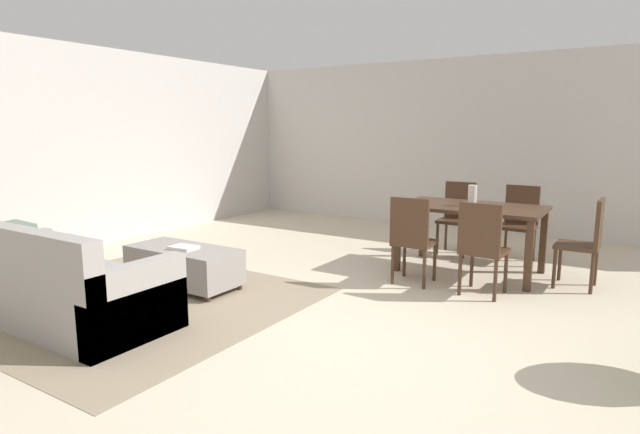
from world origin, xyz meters
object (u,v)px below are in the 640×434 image
ottoman_table (184,264)px  vase_centerpiece (472,196)px  dining_table (471,214)px  dining_chair_near_left (412,236)px  dining_chair_head_east (587,238)px  couch (58,288)px  dining_chair_near_right (482,244)px  dining_chair_far_left (458,213)px  dining_chair_far_right (519,219)px  book_on_ottoman (184,248)px

ottoman_table → vase_centerpiece: (2.31, 2.09, 0.64)m
dining_table → dining_chair_near_left: size_ratio=1.67×
dining_table → dining_chair_head_east: bearing=0.7°
couch → vase_centerpiece: (2.47, 3.33, 0.59)m
couch → dining_chair_near_right: bearing=42.4°
dining_chair_far_left → dining_chair_far_right: same height
dining_chair_far_right → book_on_ottoman: (-2.58, -3.00, -0.09)m
dining_table → vase_centerpiece: size_ratio=6.63×
couch → vase_centerpiece: vase_centerpiece is taller
couch → book_on_ottoman: 1.22m
ottoman_table → book_on_ottoman: size_ratio=4.61×
book_on_ottoman → couch: bearing=-100.6°
dining_chair_near_left → dining_chair_far_left: 1.64m
couch → dining_chair_near_left: 3.32m
dining_chair_near_right → couch: bearing=-137.6°
dining_chair_near_left → dining_chair_far_left: (-0.05, 1.64, 0.00)m
dining_chair_head_east → book_on_ottoman: dining_chair_head_east is taller
dining_chair_near_right → dining_chair_far_right: size_ratio=1.00×
dining_chair_far_right → vase_centerpiece: 1.00m
dining_table → dining_chair_near_right: size_ratio=1.67×
couch → dining_chair_far_left: dining_chair_far_left is taller
vase_centerpiece → dining_chair_near_left: bearing=-116.0°
dining_chair_far_left → vase_centerpiece: vase_centerpiece is taller
couch → dining_chair_far_right: size_ratio=2.19×
ottoman_table → book_on_ottoman: 0.21m
dining_chair_near_right → dining_chair_head_east: size_ratio=1.00×
couch → dining_table: bearing=53.9°
ottoman_table → dining_chair_near_right: dining_chair_near_right is taller
ottoman_table → dining_table: size_ratio=0.78×
couch → book_on_ottoman: bearing=79.4°
dining_chair_near_left → dining_chair_near_right: (0.71, 0.00, 0.00)m
dining_chair_near_right → book_on_ottoman: (-2.58, -1.37, -0.09)m
dining_table → vase_centerpiece: vase_centerpiece is taller
dining_chair_near_right → dining_chair_head_east: 1.16m
couch → book_on_ottoman: couch is taller
dining_table → dining_chair_near_left: 0.90m
ottoman_table → dining_chair_near_right: 2.97m
dining_chair_near_right → book_on_ottoman: size_ratio=3.54×
couch → dining_chair_head_east: 4.97m
dining_chair_near_right → dining_chair_far_right: (0.00, 1.63, 0.00)m
ottoman_table → vase_centerpiece: vase_centerpiece is taller
dining_chair_far_right → dining_chair_head_east: size_ratio=1.00×
couch → ottoman_table: size_ratio=1.68×
dining_chair_near_left → dining_chair_far_right: size_ratio=1.00×
dining_table → dining_chair_near_right: 0.89m
dining_chair_far_right → book_on_ottoman: 3.96m
vase_centerpiece → dining_chair_far_right: bearing=68.9°
couch → dining_chair_head_east: bearing=43.0°
dining_chair_far_left → book_on_ottoman: size_ratio=3.54×
dining_chair_far_left → vase_centerpiece: (0.43, -0.87, 0.36)m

